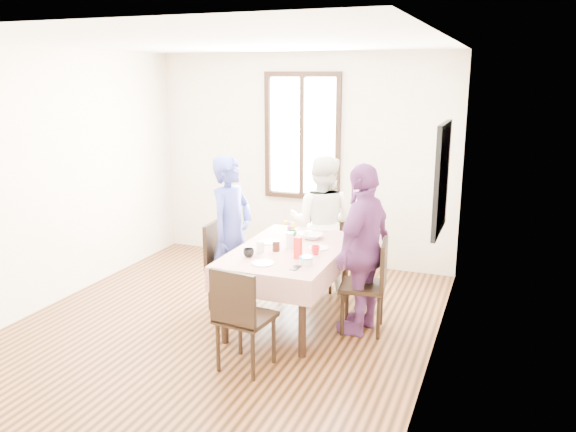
% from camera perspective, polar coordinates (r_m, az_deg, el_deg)
% --- Properties ---
extents(ground, '(4.50, 4.50, 0.00)m').
position_cam_1_polar(ground, '(5.90, -6.14, -10.51)').
color(ground, black).
rests_on(ground, ground).
extents(back_wall, '(4.00, 0.00, 4.00)m').
position_cam_1_polar(back_wall, '(7.53, 1.46, 5.60)').
color(back_wall, beige).
rests_on(back_wall, ground).
extents(right_wall, '(0.00, 4.50, 4.50)m').
position_cam_1_polar(right_wall, '(4.91, 14.68, 0.72)').
color(right_wall, beige).
rests_on(right_wall, ground).
extents(window_frame, '(1.02, 0.06, 1.62)m').
position_cam_1_polar(window_frame, '(7.47, 1.43, 7.86)').
color(window_frame, black).
rests_on(window_frame, back_wall).
extents(window_pane, '(0.90, 0.02, 1.50)m').
position_cam_1_polar(window_pane, '(7.48, 1.45, 7.86)').
color(window_pane, white).
rests_on(window_pane, back_wall).
extents(art_poster, '(0.04, 0.76, 0.96)m').
position_cam_1_polar(art_poster, '(5.16, 14.99, 3.60)').
color(art_poster, red).
rests_on(art_poster, right_wall).
extents(dining_table, '(0.88, 1.49, 0.75)m').
position_cam_1_polar(dining_table, '(5.81, 0.18, -6.85)').
color(dining_table, black).
rests_on(dining_table, ground).
extents(tablecloth, '(1.00, 1.61, 0.01)m').
position_cam_1_polar(tablecloth, '(5.68, 0.18, -3.26)').
color(tablecloth, '#5E0400').
rests_on(tablecloth, dining_table).
extents(chair_left, '(0.45, 0.45, 0.91)m').
position_cam_1_polar(chair_left, '(6.18, -5.73, -4.83)').
color(chair_left, black).
rests_on(chair_left, ground).
extents(chair_right, '(0.47, 0.47, 0.91)m').
position_cam_1_polar(chair_right, '(5.62, 7.40, -6.83)').
color(chair_right, black).
rests_on(chair_right, ground).
extents(chair_far, '(0.43, 0.43, 0.91)m').
position_cam_1_polar(chair_far, '(6.70, 3.34, -3.31)').
color(chair_far, black).
rests_on(chair_far, ground).
extents(chair_near, '(0.47, 0.47, 0.91)m').
position_cam_1_polar(chair_near, '(4.90, -4.19, -9.91)').
color(chair_near, black).
rests_on(chair_near, ground).
extents(person_left, '(0.48, 0.65, 1.62)m').
position_cam_1_polar(person_left, '(6.07, -5.64, -1.68)').
color(person_left, '#3B4398').
rests_on(person_left, ground).
extents(person_far, '(0.80, 0.64, 1.56)m').
position_cam_1_polar(person_far, '(6.59, 3.32, -0.67)').
color(person_far, white).
rests_on(person_far, ground).
extents(person_right, '(0.59, 1.02, 1.64)m').
position_cam_1_polar(person_right, '(5.50, 7.32, -3.24)').
color(person_right, '#6C3570').
rests_on(person_right, ground).
extents(mug_black, '(0.12, 0.12, 0.08)m').
position_cam_1_polar(mug_black, '(5.42, -3.90, -3.64)').
color(mug_black, black).
rests_on(mug_black, tablecloth).
extents(mug_flag, '(0.12, 0.12, 0.08)m').
position_cam_1_polar(mug_flag, '(5.49, 2.72, -3.38)').
color(mug_flag, red).
rests_on(mug_flag, tablecloth).
extents(mug_green, '(0.14, 0.14, 0.08)m').
position_cam_1_polar(mug_green, '(6.03, 0.39, -1.81)').
color(mug_green, '#0C7226').
rests_on(mug_green, tablecloth).
extents(serving_bowl, '(0.22, 0.22, 0.05)m').
position_cam_1_polar(serving_bowl, '(6.00, 2.40, -2.02)').
color(serving_bowl, white).
rests_on(serving_bowl, tablecloth).
extents(juice_carton, '(0.07, 0.07, 0.20)m').
position_cam_1_polar(juice_carton, '(5.35, 0.98, -3.15)').
color(juice_carton, red).
rests_on(juice_carton, tablecloth).
extents(butter_tub, '(0.12, 0.12, 0.06)m').
position_cam_1_polar(butter_tub, '(5.20, 1.77, -4.47)').
color(butter_tub, white).
rests_on(butter_tub, tablecloth).
extents(jam_jar, '(0.07, 0.07, 0.10)m').
position_cam_1_polar(jam_jar, '(5.58, -1.19, -2.97)').
color(jam_jar, black).
rests_on(jam_jar, tablecloth).
extents(drinking_glass, '(0.07, 0.07, 0.10)m').
position_cam_1_polar(drinking_glass, '(5.55, -2.75, -3.06)').
color(drinking_glass, silver).
rests_on(drinking_glass, tablecloth).
extents(smartphone, '(0.07, 0.13, 0.01)m').
position_cam_1_polar(smartphone, '(5.11, 0.74, -5.13)').
color(smartphone, black).
rests_on(smartphone, tablecloth).
extents(flower_vase, '(0.08, 0.08, 0.15)m').
position_cam_1_polar(flower_vase, '(5.69, 0.15, -2.38)').
color(flower_vase, silver).
rests_on(flower_vase, tablecloth).
extents(plate_left, '(0.20, 0.20, 0.01)m').
position_cam_1_polar(plate_left, '(5.88, -1.92, -2.57)').
color(plate_left, white).
rests_on(plate_left, tablecloth).
extents(plate_right, '(0.20, 0.20, 0.01)m').
position_cam_1_polar(plate_right, '(5.68, 3.04, -3.16)').
color(plate_right, white).
rests_on(plate_right, tablecloth).
extents(plate_far, '(0.20, 0.20, 0.01)m').
position_cam_1_polar(plate_far, '(6.20, 1.92, -1.70)').
color(plate_far, white).
rests_on(plate_far, tablecloth).
extents(plate_near, '(0.20, 0.20, 0.01)m').
position_cam_1_polar(plate_near, '(5.23, -2.54, -4.68)').
color(plate_near, white).
rests_on(plate_near, tablecloth).
extents(butter_lid, '(0.12, 0.12, 0.01)m').
position_cam_1_polar(butter_lid, '(5.19, 1.78, -4.09)').
color(butter_lid, blue).
rests_on(butter_lid, butter_tub).
extents(flower_bunch, '(0.09, 0.09, 0.10)m').
position_cam_1_polar(flower_bunch, '(5.65, 0.15, -1.15)').
color(flower_bunch, yellow).
rests_on(flower_bunch, flower_vase).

